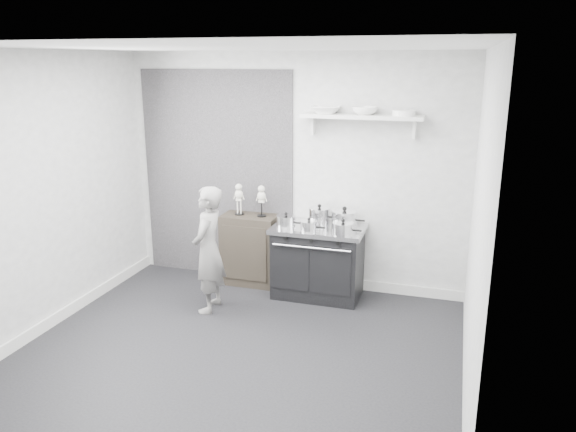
{
  "coord_description": "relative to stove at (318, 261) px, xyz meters",
  "views": [
    {
      "loc": [
        1.82,
        -4.32,
        2.6
      ],
      "look_at": [
        0.2,
        0.95,
        1.06
      ],
      "focal_mm": 35.0,
      "sensor_mm": 36.0,
      "label": 1
    }
  ],
  "objects": [
    {
      "name": "stove",
      "position": [
        0.0,
        0.0,
        0.0
      ],
      "size": [
        1.02,
        0.63,
        0.81
      ],
      "color": "black",
      "rests_on": "ground"
    },
    {
      "name": "plate_stack",
      "position": [
        0.84,
        0.19,
        1.66
      ],
      "size": [
        0.24,
        0.24,
        0.06
      ],
      "primitive_type": "cylinder",
      "color": "white",
      "rests_on": "wall_shelf"
    },
    {
      "name": "pot_front_left",
      "position": [
        -0.34,
        -0.11,
        0.47
      ],
      "size": [
        0.3,
        0.22,
        0.17
      ],
      "color": "silver",
      "rests_on": "stove"
    },
    {
      "name": "wall_shelf",
      "position": [
        0.41,
        0.2,
        1.6
      ],
      "size": [
        1.3,
        0.26,
        0.24
      ],
      "color": "silver",
      "rests_on": "room_shell"
    },
    {
      "name": "child",
      "position": [
        -1.01,
        -0.71,
        0.27
      ],
      "size": [
        0.36,
        0.52,
        1.36
      ],
      "primitive_type": "imported",
      "rotation": [
        0.0,
        0.0,
        -1.49
      ],
      "color": "slate",
      "rests_on": "ground"
    },
    {
      "name": "ground",
      "position": [
        -0.39,
        -1.48,
        -0.41
      ],
      "size": [
        4.0,
        4.0,
        0.0
      ],
      "primitive_type": "plane",
      "color": "black",
      "rests_on": "ground"
    },
    {
      "name": "skeleton_full",
      "position": [
        -1.0,
        0.13,
        0.65
      ],
      "size": [
        0.12,
        0.08,
        0.43
      ],
      "primitive_type": null,
      "color": "beige",
      "rests_on": "side_cabinet"
    },
    {
      "name": "pot_front_right",
      "position": [
        0.32,
        -0.2,
        0.47
      ],
      "size": [
        0.32,
        0.23,
        0.17
      ],
      "color": "silver",
      "rests_on": "stove"
    },
    {
      "name": "pot_back_left",
      "position": [
        -0.03,
        0.15,
        0.5
      ],
      "size": [
        0.33,
        0.24,
        0.22
      ],
      "color": "silver",
      "rests_on": "stove"
    },
    {
      "name": "bowl_small",
      "position": [
        0.44,
        0.19,
        1.67
      ],
      "size": [
        0.27,
        0.27,
        0.08
      ],
      "primitive_type": "imported",
      "color": "white",
      "rests_on": "wall_shelf"
    },
    {
      "name": "bowl_large",
      "position": [
        0.01,
        0.19,
        1.67
      ],
      "size": [
        0.32,
        0.32,
        0.08
      ],
      "primitive_type": "imported",
      "color": "white",
      "rests_on": "wall_shelf"
    },
    {
      "name": "skeleton_torso",
      "position": [
        -0.72,
        0.13,
        0.64
      ],
      "size": [
        0.12,
        0.08,
        0.42
      ],
      "primitive_type": null,
      "color": "beige",
      "rests_on": "side_cabinet"
    },
    {
      "name": "room_shell",
      "position": [
        -0.48,
        -1.33,
        1.23
      ],
      "size": [
        4.02,
        3.62,
        2.71
      ],
      "color": "#A6A6A3",
      "rests_on": "ground"
    },
    {
      "name": "pot_back_right",
      "position": [
        0.27,
        0.12,
        0.49
      ],
      "size": [
        0.37,
        0.29,
        0.23
      ],
      "color": "silver",
      "rests_on": "stove"
    },
    {
      "name": "pot_front_center",
      "position": [
        -0.06,
        -0.18,
        0.46
      ],
      "size": [
        0.28,
        0.19,
        0.15
      ],
      "color": "silver",
      "rests_on": "stove"
    },
    {
      "name": "side_cabinet",
      "position": [
        -0.87,
        0.13,
        0.01
      ],
      "size": [
        0.65,
        0.38,
        0.84
      ],
      "primitive_type": "cube",
      "color": "black",
      "rests_on": "ground"
    }
  ]
}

